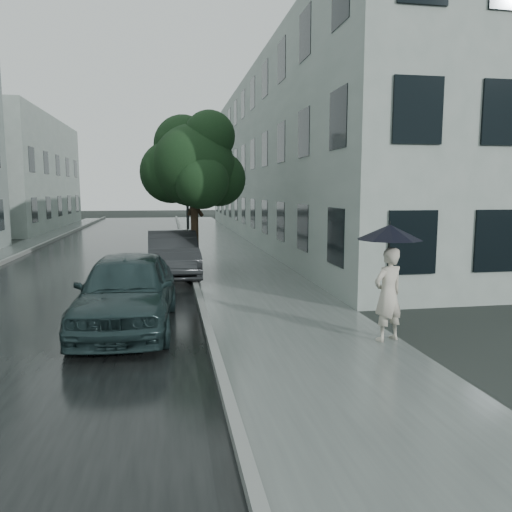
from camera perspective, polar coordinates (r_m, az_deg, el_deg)
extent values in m
plane|color=black|center=(9.98, 3.82, -8.86)|extent=(120.00, 120.00, 0.00)
cube|color=slate|center=(21.63, -3.07, 0.11)|extent=(3.50, 60.00, 0.01)
cube|color=slate|center=(21.48, -7.91, 0.19)|extent=(0.15, 60.00, 0.15)
cube|color=black|center=(21.66, -17.20, -0.21)|extent=(6.85, 60.00, 0.00)
cube|color=slate|center=(22.37, -26.13, -0.23)|extent=(0.15, 60.00, 0.15)
cube|color=#929F99|center=(29.87, 5.33, 10.80)|extent=(7.00, 36.00, 9.00)
cube|color=black|center=(29.16, -1.41, 10.91)|extent=(0.08, 32.40, 7.20)
cube|color=#929F99|center=(40.96, -26.52, 8.47)|extent=(7.00, 18.00, 8.00)
cube|color=black|center=(40.12, -21.70, 8.77)|extent=(0.08, 16.20, 6.40)
imported|color=#BCB6A5|center=(9.62, 14.86, -4.25)|extent=(0.75, 0.62, 1.76)
cylinder|color=black|center=(9.52, 14.90, -0.89)|extent=(0.02, 0.02, 0.90)
cone|color=black|center=(9.46, 15.03, 2.65)|extent=(1.52, 1.52, 0.28)
cylinder|color=black|center=(9.45, 15.06, 3.62)|extent=(0.02, 0.02, 0.08)
cylinder|color=black|center=(9.60, 14.80, -3.73)|extent=(0.03, 0.03, 0.06)
cylinder|color=#332619|center=(16.83, -7.01, 2.30)|extent=(0.26, 0.26, 2.56)
sphere|color=#183518|center=(16.78, -7.14, 10.22)|extent=(2.70, 2.70, 2.70)
sphere|color=#183518|center=(17.13, -4.33, 8.80)|extent=(1.86, 1.86, 1.86)
sphere|color=#183518|center=(17.17, -9.66, 9.43)|extent=(2.08, 2.08, 2.08)
sphere|color=#183518|center=(16.04, -6.25, 8.47)|extent=(1.76, 1.76, 1.76)
sphere|color=#183518|center=(17.43, -8.33, 12.50)|extent=(1.97, 1.97, 1.97)
sphere|color=#183518|center=(16.68, -5.34, 13.47)|extent=(1.68, 1.68, 1.68)
cylinder|color=black|center=(22.85, -7.86, 7.19)|extent=(0.12, 0.12, 5.36)
cylinder|color=black|center=(23.02, -7.74, 0.75)|extent=(0.28, 0.28, 0.20)
cylinder|color=black|center=(23.02, -8.62, 13.86)|extent=(0.51, 0.15, 0.08)
sphere|color=silver|center=(23.05, -9.38, 13.71)|extent=(0.32, 0.32, 0.32)
imported|color=#1B2D2F|center=(10.50, -14.50, -3.82)|extent=(2.06, 4.67, 1.56)
imported|color=black|center=(16.54, -9.51, 0.28)|extent=(1.72, 4.52, 1.47)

